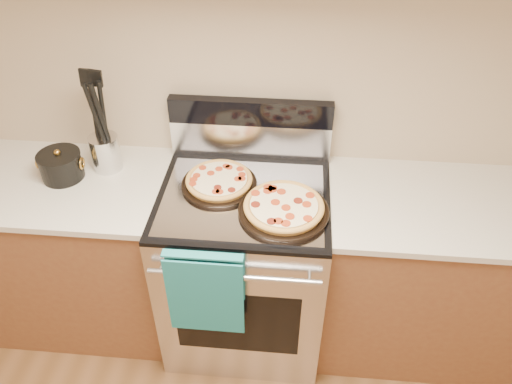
# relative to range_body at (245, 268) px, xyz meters

# --- Properties ---
(wall_back) EXTENTS (4.00, 0.00, 4.00)m
(wall_back) POSITION_rel_range_body_xyz_m (0.00, 0.35, 0.90)
(wall_back) COLOR tan
(wall_back) RESTS_ON ground
(range_body) EXTENTS (0.76, 0.68, 0.90)m
(range_body) POSITION_rel_range_body_xyz_m (0.00, 0.00, 0.00)
(range_body) COLOR #B7B7BC
(range_body) RESTS_ON ground
(oven_window) EXTENTS (0.56, 0.01, 0.40)m
(oven_window) POSITION_rel_range_body_xyz_m (0.00, -0.34, 0.00)
(oven_window) COLOR black
(oven_window) RESTS_ON range_body
(cooktop) EXTENTS (0.76, 0.68, 0.02)m
(cooktop) POSITION_rel_range_body_xyz_m (0.00, 0.00, 0.46)
(cooktop) COLOR black
(cooktop) RESTS_ON range_body
(backsplash_lower) EXTENTS (0.76, 0.06, 0.18)m
(backsplash_lower) POSITION_rel_range_body_xyz_m (0.00, 0.31, 0.56)
(backsplash_lower) COLOR silver
(backsplash_lower) RESTS_ON cooktop
(backsplash_upper) EXTENTS (0.76, 0.06, 0.12)m
(backsplash_upper) POSITION_rel_range_body_xyz_m (0.00, 0.31, 0.71)
(backsplash_upper) COLOR black
(backsplash_upper) RESTS_ON backsplash_lower
(oven_handle) EXTENTS (0.70, 0.03, 0.03)m
(oven_handle) POSITION_rel_range_body_xyz_m (0.00, -0.38, 0.35)
(oven_handle) COLOR silver
(oven_handle) RESTS_ON range_body
(dish_towel) EXTENTS (0.32, 0.05, 0.42)m
(dish_towel) POSITION_rel_range_body_xyz_m (-0.12, -0.38, 0.25)
(dish_towel) COLOR teal
(dish_towel) RESTS_ON oven_handle
(foil_sheet) EXTENTS (0.70, 0.55, 0.01)m
(foil_sheet) POSITION_rel_range_body_xyz_m (0.00, -0.03, 0.47)
(foil_sheet) COLOR gray
(foil_sheet) RESTS_ON cooktop
(cabinet_left) EXTENTS (1.00, 0.62, 0.88)m
(cabinet_left) POSITION_rel_range_body_xyz_m (-0.88, 0.03, -0.01)
(cabinet_left) COLOR brown
(cabinet_left) RESTS_ON ground
(countertop_left) EXTENTS (1.02, 0.64, 0.03)m
(countertop_left) POSITION_rel_range_body_xyz_m (-0.88, 0.03, 0.45)
(countertop_left) COLOR beige
(countertop_left) RESTS_ON cabinet_left
(cabinet_right) EXTENTS (1.00, 0.62, 0.88)m
(cabinet_right) POSITION_rel_range_body_xyz_m (0.88, 0.03, -0.01)
(cabinet_right) COLOR brown
(cabinet_right) RESTS_ON ground
(countertop_right) EXTENTS (1.02, 0.64, 0.03)m
(countertop_right) POSITION_rel_range_body_xyz_m (0.88, 0.03, 0.45)
(countertop_right) COLOR beige
(countertop_right) RESTS_ON cabinet_right
(pepperoni_pizza_back) EXTENTS (0.40, 0.40, 0.04)m
(pepperoni_pizza_back) POSITION_rel_range_body_xyz_m (-0.12, 0.05, 0.50)
(pepperoni_pizza_back) COLOR #AA7C34
(pepperoni_pizza_back) RESTS_ON foil_sheet
(pepperoni_pizza_front) EXTENTS (0.47, 0.47, 0.05)m
(pepperoni_pizza_front) POSITION_rel_range_body_xyz_m (0.18, -0.11, 0.50)
(pepperoni_pizza_front) COLOR #AA7C34
(pepperoni_pizza_front) RESTS_ON foil_sheet
(utensil_crock) EXTENTS (0.18, 0.18, 0.17)m
(utensil_crock) POSITION_rel_range_body_xyz_m (-0.67, 0.16, 0.54)
(utensil_crock) COLOR silver
(utensil_crock) RESTS_ON countertop_left
(saucepan) EXTENTS (0.20, 0.20, 0.12)m
(saucepan) POSITION_rel_range_body_xyz_m (-0.85, 0.07, 0.52)
(saucepan) COLOR black
(saucepan) RESTS_ON countertop_left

